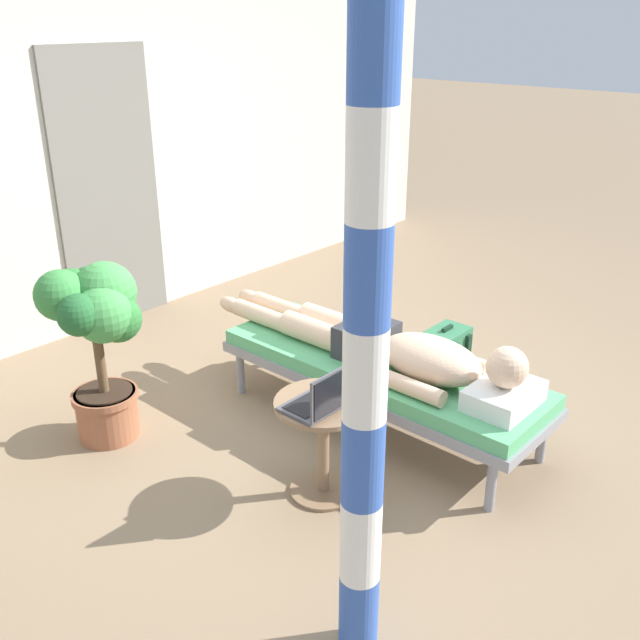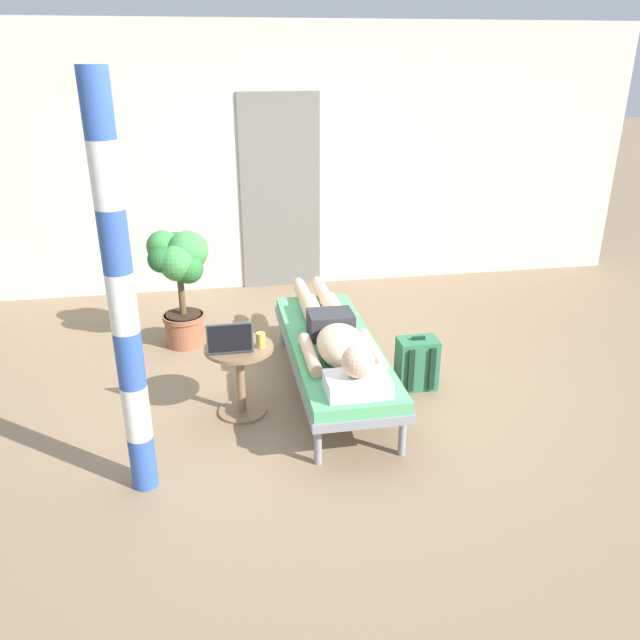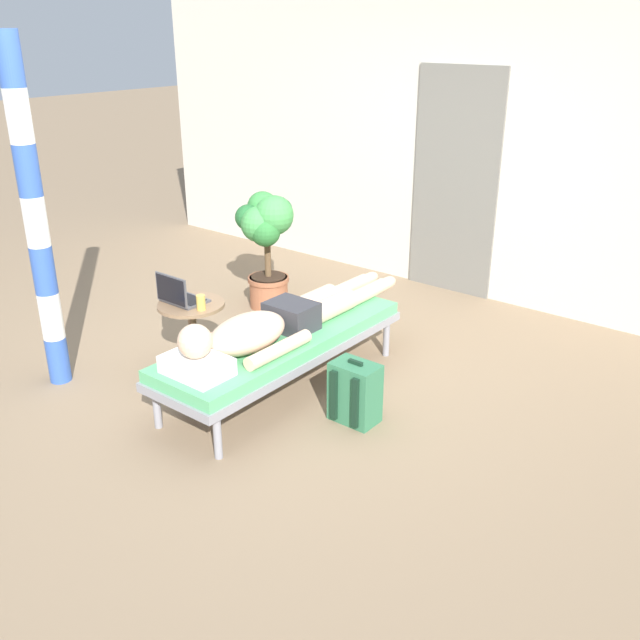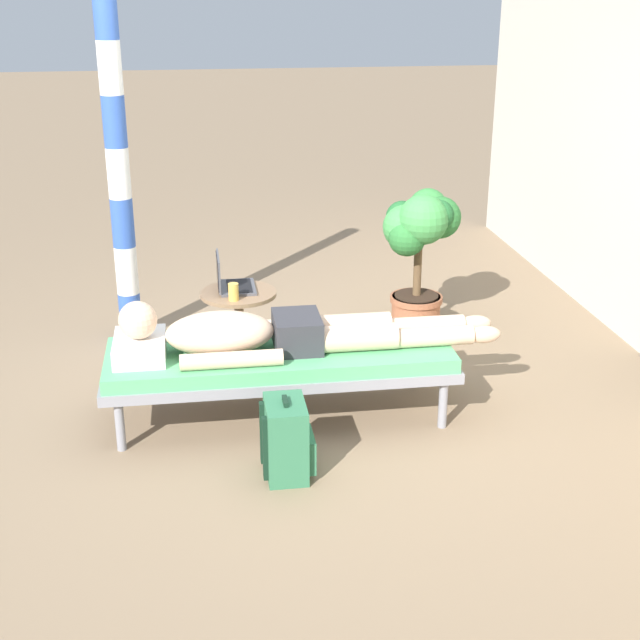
# 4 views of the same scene
# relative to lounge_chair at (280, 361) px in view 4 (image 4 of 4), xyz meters

# --- Properties ---
(ground_plane) EXTENTS (40.00, 40.00, 0.00)m
(ground_plane) POSITION_rel_lounge_chair_xyz_m (-0.17, 0.13, -0.35)
(ground_plane) COLOR #8C7256
(lounge_chair) EXTENTS (0.65, 1.97, 0.42)m
(lounge_chair) POSITION_rel_lounge_chair_xyz_m (0.00, 0.00, 0.00)
(lounge_chair) COLOR gray
(lounge_chair) RESTS_ON ground
(person_reclining) EXTENTS (0.53, 2.17, 0.32)m
(person_reclining) POSITION_rel_lounge_chair_xyz_m (0.00, -0.09, 0.17)
(person_reclining) COLOR white
(person_reclining) RESTS_ON lounge_chair
(side_table) EXTENTS (0.48, 0.48, 0.52)m
(side_table) POSITION_rel_lounge_chair_xyz_m (-0.70, -0.18, 0.01)
(side_table) COLOR #8C6B4C
(side_table) RESTS_ON ground
(laptop) EXTENTS (0.31, 0.24, 0.23)m
(laptop) POSITION_rel_lounge_chair_xyz_m (-0.76, -0.24, 0.24)
(laptop) COLOR #4C4C51
(laptop) RESTS_ON side_table
(drink_glass) EXTENTS (0.06, 0.06, 0.11)m
(drink_glass) POSITION_rel_lounge_chair_xyz_m (-0.55, -0.22, 0.23)
(drink_glass) COLOR gold
(drink_glass) RESTS_ON side_table
(backpack) EXTENTS (0.30, 0.26, 0.42)m
(backpack) POSITION_rel_lounge_chair_xyz_m (0.65, -0.03, -0.15)
(backpack) COLOR #33724C
(backpack) RESTS_ON ground
(potted_plant) EXTENTS (0.51, 0.54, 1.02)m
(potted_plant) POSITION_rel_lounge_chair_xyz_m (-1.12, 1.08, 0.34)
(potted_plant) COLOR #9E5B3D
(potted_plant) RESTS_ON ground
(porch_post) EXTENTS (0.15, 0.15, 2.34)m
(porch_post) POSITION_rel_lounge_chair_xyz_m (-1.32, -0.91, 0.82)
(porch_post) COLOR #3359B2
(porch_post) RESTS_ON ground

